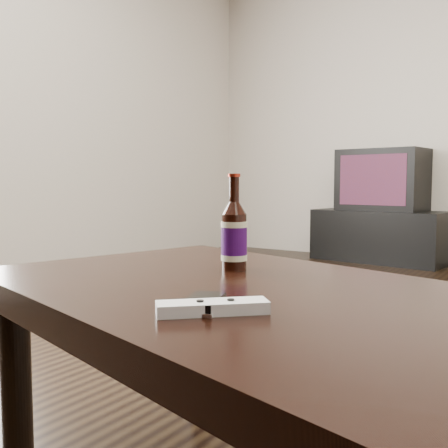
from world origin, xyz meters
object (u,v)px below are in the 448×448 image
Objects in this scene: tv at (383,180)px; phone at (203,304)px; remote at (212,307)px; coffee_table at (256,320)px; tv_stand at (381,236)px; beer_bottle at (234,236)px.

phone is (0.90, -3.89, -0.22)m from tv.
tv is 4.03m from remote.
remote is at bearing -47.16° from phone.
tv_stand is at bearing 103.57° from coffee_table.
remote is (0.21, -0.39, -0.07)m from beer_bottle.
tv is 3.60m from beer_bottle.
tv is 3.19× the size of beer_bottle.
tv is at bearing 82.14° from phone.
tv is at bearing 103.58° from coffee_table.
tv is 3.82m from coffee_table.
phone is (0.90, -3.90, 0.27)m from tv_stand.
beer_bottle reaches higher than remote.
phone is at bearing -64.44° from beer_bottle.
tv is 4.00m from phone.
tv is at bearing -90.00° from tv_stand.
remote is at bearing -70.73° from tv.
beer_bottle is 0.42m from phone.
remote is (0.03, -0.01, 0.00)m from phone.
phone is 0.03m from remote.
tv_stand is 3.81m from coffee_table.
remote reaches higher than phone.
remote reaches higher than tv_stand.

